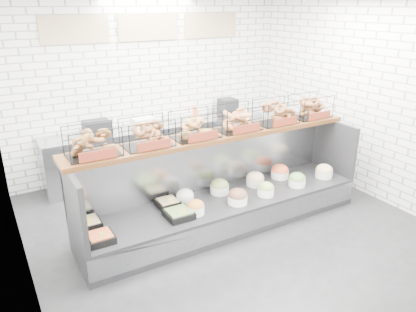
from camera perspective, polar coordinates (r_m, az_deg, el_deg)
ground at (r=5.51m, az=4.07°, el=-10.85°), size 5.50×5.50×0.00m
room_shell at (r=5.27m, az=0.91°, el=11.73°), size 5.02×5.51×3.01m
display_case at (r=5.61m, az=2.31°, el=-6.37°), size 4.00×0.90×1.20m
bagel_shelf at (r=5.35m, az=1.34°, el=4.49°), size 4.10×0.50×0.40m
prep_counter at (r=7.25m, az=-6.63°, el=1.16°), size 4.00×0.60×1.20m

